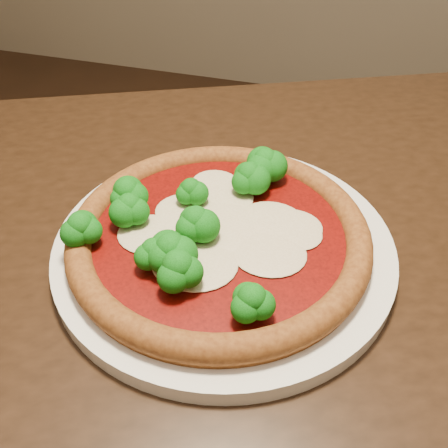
# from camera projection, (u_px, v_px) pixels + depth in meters

# --- Properties ---
(dining_table) EXTENTS (1.56, 1.31, 0.75)m
(dining_table) POSITION_uv_depth(u_px,v_px,m) (228.00, 318.00, 0.58)
(dining_table) COLOR black
(dining_table) RESTS_ON floor
(plate) EXTENTS (0.36, 0.36, 0.02)m
(plate) POSITION_uv_depth(u_px,v_px,m) (224.00, 246.00, 0.53)
(plate) COLOR white
(plate) RESTS_ON dining_table
(pizza) EXTENTS (0.31, 0.31, 0.06)m
(pizza) POSITION_uv_depth(u_px,v_px,m) (214.00, 231.00, 0.51)
(pizza) COLOR brown
(pizza) RESTS_ON plate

